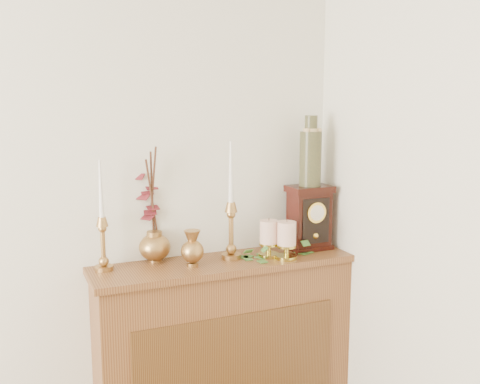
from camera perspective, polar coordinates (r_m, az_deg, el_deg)
name	(u,v)px	position (r m, az deg, el deg)	size (l,w,h in m)	color
console_shelf	(225,360)	(2.79, -1.49, -16.68)	(1.24, 0.34, 0.93)	brown
candlestick_left	(103,235)	(2.50, -13.78, -4.26)	(0.08, 0.08, 0.48)	tan
candlestick_center	(231,221)	(2.60, -0.92, -2.97)	(0.09, 0.09, 0.55)	tan
bud_vase	(192,249)	(2.51, -4.87, -5.77)	(0.10, 0.10, 0.17)	tan
ginger_jar	(149,209)	(2.60, -9.22, -1.73)	(0.22, 0.23, 0.53)	tan
pillar_candle_left	(269,237)	(2.65, 2.95, -4.55)	(0.10, 0.10, 0.19)	gold
pillar_candle_right	(287,238)	(2.62, 4.76, -4.71)	(0.10, 0.10, 0.19)	gold
ivy_garland	(271,257)	(2.64, 3.19, -6.57)	(0.36, 0.18, 0.07)	#3F732C
mantel_clock	(309,218)	(2.79, 7.06, -2.64)	(0.21, 0.15, 0.32)	#350F0A
ceramic_vase	(310,155)	(2.75, 7.16, 3.79)	(0.11, 0.11, 0.34)	#172E25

